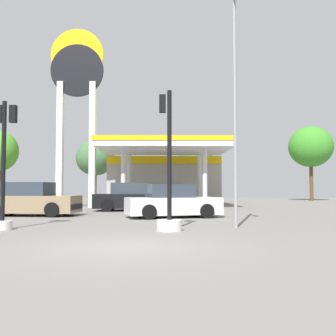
{
  "coord_description": "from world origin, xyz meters",
  "views": [
    {
      "loc": [
        0.89,
        -9.0,
        1.33
      ],
      "look_at": [
        1.06,
        10.65,
        2.33
      ],
      "focal_mm": 41.98,
      "sensor_mm": 36.0,
      "label": 1
    }
  ],
  "objects_px": {
    "tree_1": "(95,158)",
    "corner_streetlamp": "(236,88)",
    "car_1": "(133,198)",
    "tree_0": "(0,151)",
    "tree_3": "(311,147)",
    "traffic_signal_0": "(169,195)",
    "traffic_signal_1": "(4,177)",
    "tree_2": "(196,163)",
    "car_0": "(172,202)",
    "car_4": "(31,201)",
    "station_pole_sign": "(77,95)"
  },
  "relations": [
    {
      "from": "station_pole_sign",
      "to": "corner_streetlamp",
      "type": "bearing_deg",
      "value": -58.48
    },
    {
      "from": "tree_1",
      "to": "corner_streetlamp",
      "type": "xyz_separation_m",
      "value": [
        9.45,
        -26.79,
        0.31
      ]
    },
    {
      "from": "traffic_signal_1",
      "to": "tree_2",
      "type": "xyz_separation_m",
      "value": [
        8.44,
        27.82,
        2.2
      ]
    },
    {
      "from": "traffic_signal_1",
      "to": "corner_streetlamp",
      "type": "xyz_separation_m",
      "value": [
        7.57,
        0.29,
        2.98
      ]
    },
    {
      "from": "traffic_signal_0",
      "to": "corner_streetlamp",
      "type": "distance_m",
      "value": 4.27
    },
    {
      "from": "tree_2",
      "to": "corner_streetlamp",
      "type": "height_order",
      "value": "corner_streetlamp"
    },
    {
      "from": "tree_2",
      "to": "corner_streetlamp",
      "type": "bearing_deg",
      "value": -91.79
    },
    {
      "from": "car_0",
      "to": "tree_0",
      "type": "bearing_deg",
      "value": 126.83
    },
    {
      "from": "tree_1",
      "to": "station_pole_sign",
      "type": "bearing_deg",
      "value": -85.48
    },
    {
      "from": "traffic_signal_1",
      "to": "tree_2",
      "type": "distance_m",
      "value": 29.16
    },
    {
      "from": "tree_3",
      "to": "corner_streetlamp",
      "type": "height_order",
      "value": "corner_streetlamp"
    },
    {
      "from": "corner_streetlamp",
      "to": "tree_0",
      "type": "bearing_deg",
      "value": 124.75
    },
    {
      "from": "station_pole_sign",
      "to": "tree_3",
      "type": "relative_size",
      "value": 1.58
    },
    {
      "from": "tree_0",
      "to": "tree_1",
      "type": "bearing_deg",
      "value": -10.4
    },
    {
      "from": "car_4",
      "to": "tree_3",
      "type": "bearing_deg",
      "value": 45.16
    },
    {
      "from": "car_0",
      "to": "tree_1",
      "type": "bearing_deg",
      "value": 108.66
    },
    {
      "from": "car_1",
      "to": "car_4",
      "type": "relative_size",
      "value": 0.99
    },
    {
      "from": "traffic_signal_0",
      "to": "tree_0",
      "type": "height_order",
      "value": "tree_0"
    },
    {
      "from": "station_pole_sign",
      "to": "traffic_signal_1",
      "type": "height_order",
      "value": "station_pole_sign"
    },
    {
      "from": "car_0",
      "to": "tree_2",
      "type": "bearing_deg",
      "value": 82.74
    },
    {
      "from": "station_pole_sign",
      "to": "tree_0",
      "type": "relative_size",
      "value": 1.67
    },
    {
      "from": "car_4",
      "to": "traffic_signal_1",
      "type": "xyz_separation_m",
      "value": [
        1.26,
        -6.29,
        0.96
      ]
    },
    {
      "from": "tree_3",
      "to": "traffic_signal_0",
      "type": "bearing_deg",
      "value": -118.05
    },
    {
      "from": "car_0",
      "to": "tree_0",
      "type": "height_order",
      "value": "tree_0"
    },
    {
      "from": "traffic_signal_0",
      "to": "car_1",
      "type": "bearing_deg",
      "value": 100.43
    },
    {
      "from": "car_1",
      "to": "tree_0",
      "type": "xyz_separation_m",
      "value": [
        -15.69,
        18.66,
        4.49
      ]
    },
    {
      "from": "station_pole_sign",
      "to": "car_4",
      "type": "height_order",
      "value": "station_pole_sign"
    },
    {
      "from": "car_0",
      "to": "tree_3",
      "type": "relative_size",
      "value": 0.58
    },
    {
      "from": "corner_streetlamp",
      "to": "car_1",
      "type": "bearing_deg",
      "value": 112.82
    },
    {
      "from": "car_1",
      "to": "tree_1",
      "type": "bearing_deg",
      "value": 107.32
    },
    {
      "from": "car_0",
      "to": "tree_2",
      "type": "xyz_separation_m",
      "value": [
        2.89,
        22.71,
        3.2
      ]
    },
    {
      "from": "car_1",
      "to": "car_4",
      "type": "distance_m",
      "value": 6.14
    },
    {
      "from": "tree_0",
      "to": "corner_streetlamp",
      "type": "height_order",
      "value": "corner_streetlamp"
    },
    {
      "from": "traffic_signal_0",
      "to": "tree_0",
      "type": "distance_m",
      "value": 34.53
    },
    {
      "from": "station_pole_sign",
      "to": "car_4",
      "type": "relative_size",
      "value": 2.66
    },
    {
      "from": "station_pole_sign",
      "to": "tree_2",
      "type": "xyz_separation_m",
      "value": [
        9.28,
        13.81,
        -3.85
      ]
    },
    {
      "from": "car_4",
      "to": "station_pole_sign",
      "type": "bearing_deg",
      "value": 86.93
    },
    {
      "from": "car_0",
      "to": "car_1",
      "type": "relative_size",
      "value": 0.99
    },
    {
      "from": "station_pole_sign",
      "to": "traffic_signal_1",
      "type": "xyz_separation_m",
      "value": [
        0.84,
        -14.01,
        -6.05
      ]
    },
    {
      "from": "car_4",
      "to": "traffic_signal_0",
      "type": "relative_size",
      "value": 1.05
    },
    {
      "from": "tree_3",
      "to": "tree_2",
      "type": "bearing_deg",
      "value": -178.18
    },
    {
      "from": "station_pole_sign",
      "to": "tree_3",
      "type": "height_order",
      "value": "station_pole_sign"
    },
    {
      "from": "car_4",
      "to": "corner_streetlamp",
      "type": "relative_size",
      "value": 0.59
    },
    {
      "from": "traffic_signal_1",
      "to": "tree_2",
      "type": "bearing_deg",
      "value": 73.13
    },
    {
      "from": "car_1",
      "to": "traffic_signal_1",
      "type": "relative_size",
      "value": 1.1
    },
    {
      "from": "car_0",
      "to": "tree_1",
      "type": "height_order",
      "value": "tree_1"
    },
    {
      "from": "car_1",
      "to": "tree_0",
      "type": "bearing_deg",
      "value": 130.06
    },
    {
      "from": "tree_0",
      "to": "tree_3",
      "type": "distance_m",
      "value": 32.9
    },
    {
      "from": "tree_1",
      "to": "tree_0",
      "type": "bearing_deg",
      "value": 169.6
    },
    {
      "from": "traffic_signal_0",
      "to": "tree_3",
      "type": "distance_m",
      "value": 32.7
    }
  ]
}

